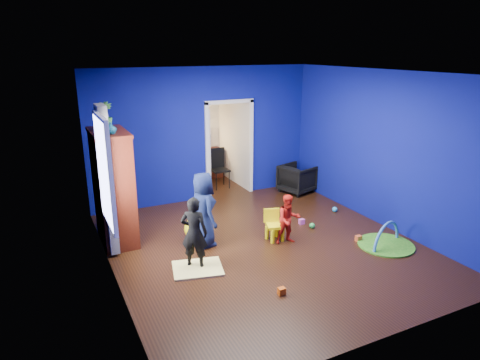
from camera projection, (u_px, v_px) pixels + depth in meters
name	position (u px, v px, depth m)	size (l,w,h in m)	color
floor	(264.00, 246.00, 7.35)	(5.00, 5.50, 0.01)	black
ceiling	(267.00, 73.00, 6.49)	(5.00, 5.50, 0.01)	white
wall_back	(204.00, 135.00, 9.29)	(5.00, 0.02, 2.90)	navy
wall_front	(391.00, 226.00, 4.56)	(5.00, 0.02, 2.90)	navy
wall_left	(107.00, 186.00, 5.88)	(0.02, 5.50, 2.90)	navy
wall_right	(383.00, 149.00, 7.97)	(0.02, 5.50, 2.90)	navy
alcove	(214.00, 135.00, 10.35)	(1.00, 1.75, 2.50)	silver
armchair	(297.00, 179.00, 10.02)	(0.70, 0.72, 0.66)	black
child_black	(194.00, 233.00, 6.50)	(0.42, 0.27, 1.15)	black
child_navy	(203.00, 210.00, 7.22)	(0.64, 0.41, 1.30)	#10143C
toddler_red	(288.00, 219.00, 7.36)	(0.43, 0.33, 0.88)	#B21D13
vase	(111.00, 128.00, 6.73)	(0.18, 0.18, 0.19)	#0D626A
potted_plant	(105.00, 115.00, 7.14)	(0.25, 0.25, 0.45)	#398731
tv_armoire	(113.00, 187.00, 7.31)	(0.58, 1.14, 1.96)	#421C0B
crt_tv	(115.00, 185.00, 7.31)	(0.46, 0.70, 0.54)	silver
yellow_blanket	(198.00, 268.00, 6.58)	(0.75, 0.60, 0.03)	#F2E07A
hopper_ball	(196.00, 229.00, 7.54)	(0.42, 0.42, 0.42)	yellow
kid_chair	(275.00, 227.00, 7.53)	(0.28, 0.28, 0.50)	yellow
play_mat	(386.00, 245.00, 7.37)	(0.95, 0.95, 0.03)	#3D9521
toy_arch	(386.00, 244.00, 7.37)	(0.85, 0.85, 0.05)	#3F8CD8
window_left	(103.00, 172.00, 6.16)	(0.03, 0.95, 1.55)	white
curtain	(107.00, 181.00, 6.77)	(0.14, 0.42, 2.40)	slate
doorway	(229.00, 150.00, 9.66)	(1.16, 0.10, 2.10)	white
study_desk	(205.00, 163.00, 11.15)	(0.88, 0.44, 0.75)	#3D140A
desk_monitor	(203.00, 141.00, 11.09)	(0.40, 0.05, 0.32)	black
desk_lamp	(194.00, 143.00, 10.92)	(0.14, 0.14, 0.14)	#FFD88C
folding_chair	(220.00, 169.00, 10.30)	(0.40, 0.40, 0.92)	black
book_shelf	(202.00, 99.00, 10.76)	(0.88, 0.24, 0.04)	white
toy_0	(358.00, 238.00, 7.54)	(0.10, 0.08, 0.10)	#DC5724
toy_1	(335.00, 209.00, 8.88)	(0.11, 0.11, 0.11)	#29ACEB
toy_2	(282.00, 291.00, 5.90)	(0.10, 0.08, 0.10)	#DC4F0B
toy_3	(312.00, 225.00, 8.07)	(0.11, 0.11, 0.11)	green
toy_4	(302.00, 222.00, 8.26)	(0.10, 0.08, 0.10)	#DA52B6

